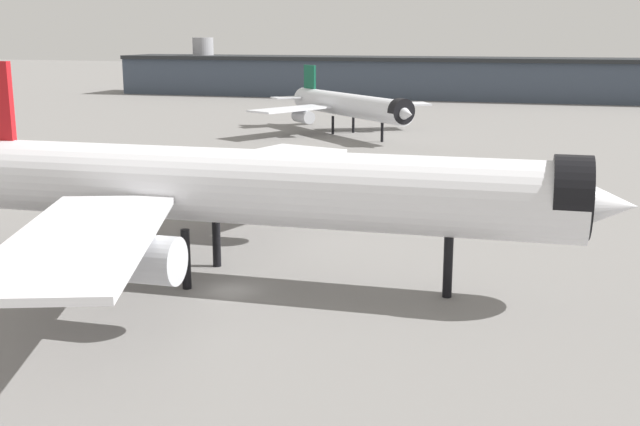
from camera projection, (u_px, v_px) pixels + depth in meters
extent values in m
plane|color=slate|center=(230.00, 290.00, 62.50)|extent=(900.00, 900.00, 0.00)
cylinder|color=white|center=(231.00, 186.00, 63.59)|extent=(55.39, 11.09, 6.09)
cone|color=white|center=(589.00, 204.00, 56.78)|extent=(7.22, 6.56, 5.97)
cylinder|color=black|center=(572.00, 197.00, 56.98)|extent=(3.29, 6.38, 6.15)
cube|color=white|center=(247.00, 163.00, 79.36)|extent=(14.07, 26.11, 0.49)
cylinder|color=#B7BAC1|center=(250.00, 189.00, 76.68)|extent=(7.98, 4.04, 3.35)
cube|color=white|center=(82.00, 238.00, 50.26)|extent=(17.87, 26.24, 0.49)
cylinder|color=#B7BAC1|center=(125.00, 258.00, 53.18)|extent=(7.98, 4.04, 3.35)
cube|color=white|center=(19.00, 155.00, 75.55)|extent=(5.84, 10.32, 0.37)
cylinder|color=black|center=(448.00, 267.00, 60.45)|extent=(0.73, 0.73, 4.87)
cylinder|color=black|center=(216.00, 239.00, 68.51)|extent=(0.73, 0.73, 4.87)
cylinder|color=black|center=(186.00, 259.00, 62.48)|extent=(0.73, 0.73, 4.87)
cylinder|color=silver|center=(348.00, 105.00, 157.62)|extent=(32.66, 29.95, 4.58)
cone|color=silver|center=(404.00, 114.00, 140.54)|extent=(6.74, 6.70, 4.48)
cone|color=silver|center=(303.00, 98.00, 174.70)|extent=(7.33, 7.21, 4.35)
cylinder|color=black|center=(401.00, 111.00, 141.25)|extent=(4.62, 4.82, 4.62)
cube|color=silver|center=(387.00, 104.00, 165.57)|extent=(18.67, 14.48, 0.37)
cylinder|color=#B7BAC1|center=(381.00, 112.00, 164.10)|extent=(5.83, 5.59, 2.52)
cube|color=silver|center=(291.00, 109.00, 155.22)|extent=(13.06, 18.94, 0.37)
cylinder|color=#B7BAC1|center=(303.00, 117.00, 155.72)|extent=(5.83, 5.59, 2.52)
cube|color=#0F5138|center=(310.00, 82.00, 171.15)|extent=(3.86, 3.53, 7.32)
cube|color=silver|center=(327.00, 96.00, 174.72)|extent=(7.44, 7.72, 0.27)
cube|color=silver|center=(289.00, 97.00, 170.37)|extent=(7.44, 7.72, 0.27)
cylinder|color=black|center=(382.00, 132.00, 147.60)|extent=(0.55, 0.55, 3.66)
cylinder|color=black|center=(353.00, 124.00, 161.35)|extent=(0.55, 0.55, 3.66)
cylinder|color=black|center=(333.00, 125.00, 159.14)|extent=(0.55, 0.55, 3.66)
cube|color=#3D4756|center=(457.00, 80.00, 243.56)|extent=(221.82, 34.06, 11.59)
cube|color=#232628|center=(458.00, 59.00, 242.13)|extent=(221.95, 36.00, 1.20)
cylinder|color=#939399|center=(204.00, 66.00, 265.83)|extent=(6.98, 6.98, 18.61)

